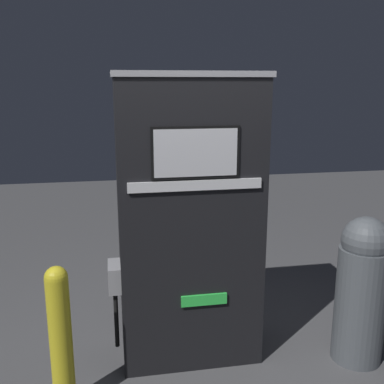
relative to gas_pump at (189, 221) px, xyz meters
name	(u,v)px	position (x,y,z in m)	size (l,w,h in m)	color
ground_plane	(195,371)	(0.00, -0.27, -1.10)	(14.00, 14.00, 0.00)	#4C4C4F
gas_pump	(189,221)	(0.00, 0.00, 0.00)	(1.15, 0.57, 2.19)	black
safety_bollard	(61,337)	(-0.92, -0.52, -0.56)	(0.15, 0.15, 1.02)	yellow
trash_bin	(361,288)	(1.28, -0.33, -0.50)	(0.38, 0.38, 1.15)	#51565B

